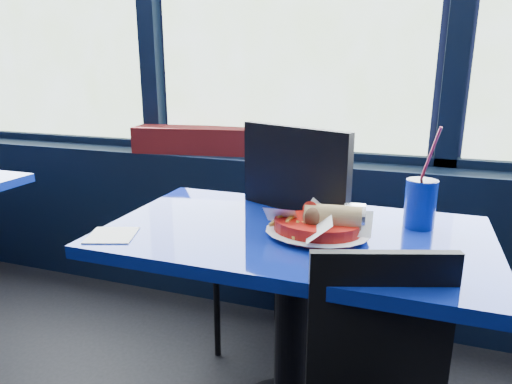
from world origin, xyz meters
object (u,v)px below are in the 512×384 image
object	(u,v)px
planter_box	(198,140)
ketchup_bottle	(302,179)
soda_cup	(420,202)
chair_near_back	(287,235)
near_table	(293,282)
food_basket	(319,225)

from	to	relation	value
planter_box	ketchup_bottle	size ratio (longest dim) A/B	3.02
planter_box	soda_cup	size ratio (longest dim) A/B	2.08
planter_box	soda_cup	distance (m)	1.34
chair_near_back	planter_box	distance (m)	0.90
near_table	soda_cup	xyz separation A→B (m)	(0.37, 0.16, 0.26)
ketchup_bottle	soda_cup	xyz separation A→B (m)	(0.42, -0.11, -0.02)
near_table	soda_cup	bearing A→B (deg)	23.86
near_table	ketchup_bottle	world-z (taller)	ketchup_bottle
chair_near_back	food_basket	size ratio (longest dim) A/B	3.15
food_basket	chair_near_back	bearing A→B (deg)	136.94
chair_near_back	ketchup_bottle	size ratio (longest dim) A/B	4.63
food_basket	soda_cup	size ratio (longest dim) A/B	1.01
soda_cup	food_basket	bearing A→B (deg)	-145.90
near_table	ketchup_bottle	xyz separation A→B (m)	(-0.05, 0.28, 0.28)
planter_box	food_basket	world-z (taller)	planter_box
near_table	planter_box	xyz separation A→B (m)	(-0.77, 0.87, 0.30)
near_table	chair_near_back	bearing A→B (deg)	109.26
near_table	food_basket	bearing A→B (deg)	-20.12
ketchup_bottle	soda_cup	world-z (taller)	soda_cup
chair_near_back	near_table	bearing A→B (deg)	132.88
ketchup_bottle	soda_cup	size ratio (longest dim) A/B	0.69
food_basket	ketchup_bottle	distance (m)	0.34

